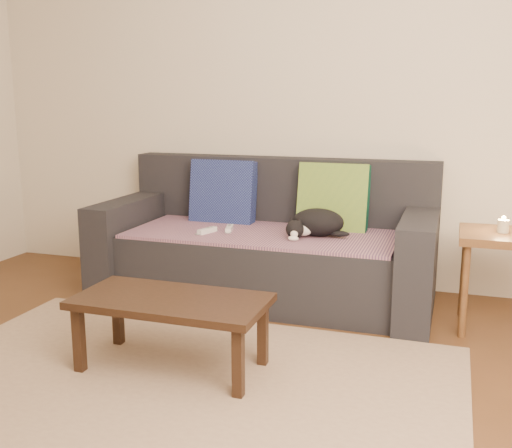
% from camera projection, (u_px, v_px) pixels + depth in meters
% --- Properties ---
extents(ground, '(4.50, 4.50, 0.00)m').
position_uv_depth(ground, '(152.00, 410.00, 2.46)').
color(ground, brown).
rests_on(ground, ground).
extents(back_wall, '(4.50, 0.04, 2.60)m').
position_uv_depth(back_wall, '(286.00, 93.00, 4.06)').
color(back_wall, beige).
rests_on(back_wall, ground).
extents(sofa, '(2.10, 0.94, 0.87)m').
position_uv_depth(sofa, '(267.00, 249.00, 3.86)').
color(sofa, '#232328').
rests_on(sofa, ground).
extents(throw_blanket, '(1.66, 0.74, 0.02)m').
position_uv_depth(throw_blanket, '(263.00, 234.00, 3.75)').
color(throw_blanket, '#452C52').
rests_on(throw_blanket, sofa).
extents(cushion_navy, '(0.45, 0.18, 0.46)m').
position_uv_depth(cushion_navy, '(223.00, 193.00, 4.07)').
color(cushion_navy, '#12154F').
rests_on(cushion_navy, throw_blanket).
extents(cushion_green, '(0.45, 0.20, 0.46)m').
position_uv_depth(cushion_green, '(333.00, 199.00, 3.83)').
color(cushion_green, '#0B4935').
rests_on(cushion_green, throw_blanket).
extents(cat, '(0.39, 0.36, 0.17)m').
position_uv_depth(cat, '(316.00, 223.00, 3.63)').
color(cat, black).
rests_on(cat, throw_blanket).
extents(wii_remote_a, '(0.07, 0.15, 0.03)m').
position_uv_depth(wii_remote_a, '(229.00, 229.00, 3.78)').
color(wii_remote_a, white).
rests_on(wii_remote_a, throw_blanket).
extents(wii_remote_b, '(0.08, 0.15, 0.03)m').
position_uv_depth(wii_remote_b, '(207.00, 231.00, 3.72)').
color(wii_remote_b, white).
rests_on(wii_remote_b, throw_blanket).
extents(side_table, '(0.44, 0.44, 0.55)m').
position_uv_depth(side_table, '(501.00, 250.00, 3.24)').
color(side_table, brown).
rests_on(side_table, ground).
extents(candle, '(0.06, 0.06, 0.09)m').
position_uv_depth(candle, '(503.00, 226.00, 3.21)').
color(candle, beige).
rests_on(candle, side_table).
extents(rug, '(2.50, 1.80, 0.01)m').
position_uv_depth(rug, '(169.00, 392.00, 2.60)').
color(rug, tan).
rests_on(rug, ground).
extents(coffee_table, '(0.89, 0.45, 0.36)m').
position_uv_depth(coffee_table, '(171.00, 307.00, 2.77)').
color(coffee_table, black).
rests_on(coffee_table, rug).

